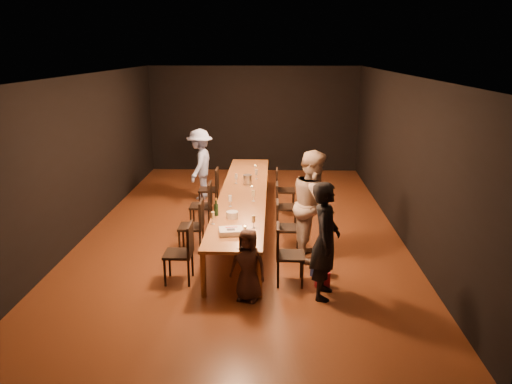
{
  "coord_description": "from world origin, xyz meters",
  "views": [
    {
      "loc": [
        0.59,
        -9.38,
        3.45
      ],
      "look_at": [
        0.28,
        -0.86,
        1.0
      ],
      "focal_mm": 35.0,
      "sensor_mm": 36.0,
      "label": 1
    }
  ],
  "objects_px": {
    "woman_tan": "(314,205)",
    "plate_stack": "(232,215)",
    "chair_left_3": "(209,189)",
    "champagne_bottle": "(216,207)",
    "chair_right_3": "(285,190)",
    "child": "(248,265)",
    "ice_bucket": "(247,179)",
    "man_blue": "(200,164)",
    "chair_right_1": "(288,227)",
    "birthday_cake": "(231,231)",
    "chair_right_0": "(290,255)",
    "chair_left_0": "(178,253)",
    "chair_left_1": "(191,226)",
    "table": "(243,194)",
    "chair_left_2": "(201,205)",
    "chair_right_2": "(287,206)",
    "woman_birthday": "(325,241)"
  },
  "relations": [
    {
      "from": "woman_tan",
      "to": "plate_stack",
      "type": "bearing_deg",
      "value": 104.28
    },
    {
      "from": "chair_left_0",
      "to": "chair_left_3",
      "type": "distance_m",
      "value": 3.6
    },
    {
      "from": "chair_left_1",
      "to": "chair_right_3",
      "type": "bearing_deg",
      "value": -35.31
    },
    {
      "from": "chair_right_0",
      "to": "chair_right_1",
      "type": "height_order",
      "value": "same"
    },
    {
      "from": "chair_right_1",
      "to": "birthday_cake",
      "type": "bearing_deg",
      "value": -39.04
    },
    {
      "from": "table",
      "to": "chair_right_1",
      "type": "height_order",
      "value": "chair_right_1"
    },
    {
      "from": "chair_left_0",
      "to": "champagne_bottle",
      "type": "relative_size",
      "value": 3.02
    },
    {
      "from": "chair_right_0",
      "to": "birthday_cake",
      "type": "relative_size",
      "value": 2.33
    },
    {
      "from": "champagne_bottle",
      "to": "chair_right_3",
      "type": "bearing_deg",
      "value": 65.3
    },
    {
      "from": "woman_tan",
      "to": "ice_bucket",
      "type": "distance_m",
      "value": 2.29
    },
    {
      "from": "table",
      "to": "plate_stack",
      "type": "distance_m",
      "value": 1.57
    },
    {
      "from": "chair_right_3",
      "to": "child",
      "type": "distance_m",
      "value": 4.18
    },
    {
      "from": "chair_left_3",
      "to": "chair_left_1",
      "type": "bearing_deg",
      "value": -180.0
    },
    {
      "from": "woman_birthday",
      "to": "plate_stack",
      "type": "distance_m",
      "value": 1.87
    },
    {
      "from": "ice_bucket",
      "to": "table",
      "type": "bearing_deg",
      "value": -94.46
    },
    {
      "from": "ice_bucket",
      "to": "chair_right_0",
      "type": "bearing_deg",
      "value": -74.99
    },
    {
      "from": "ice_bucket",
      "to": "chair_left_2",
      "type": "bearing_deg",
      "value": -146.35
    },
    {
      "from": "chair_right_1",
      "to": "ice_bucket",
      "type": "height_order",
      "value": "ice_bucket"
    },
    {
      "from": "plate_stack",
      "to": "chair_left_2",
      "type": "bearing_deg",
      "value": 115.85
    },
    {
      "from": "chair_right_1",
      "to": "plate_stack",
      "type": "xyz_separation_m",
      "value": [
        -0.94,
        -0.37,
        0.34
      ]
    },
    {
      "from": "chair_right_1",
      "to": "champagne_bottle",
      "type": "distance_m",
      "value": 1.32
    },
    {
      "from": "champagne_bottle",
      "to": "birthday_cake",
      "type": "bearing_deg",
      "value": -69.37
    },
    {
      "from": "man_blue",
      "to": "child",
      "type": "xyz_separation_m",
      "value": [
        1.39,
        -4.97,
        -0.3
      ]
    },
    {
      "from": "table",
      "to": "birthday_cake",
      "type": "xyz_separation_m",
      "value": [
        -0.05,
        -2.31,
        0.09
      ]
    },
    {
      "from": "chair_left_1",
      "to": "woman_tan",
      "type": "relative_size",
      "value": 0.5
    },
    {
      "from": "woman_birthday",
      "to": "man_blue",
      "type": "height_order",
      "value": "woman_birthday"
    },
    {
      "from": "chair_right_0",
      "to": "chair_left_1",
      "type": "xyz_separation_m",
      "value": [
        -1.7,
        1.2,
        0.0
      ]
    },
    {
      "from": "woman_tan",
      "to": "birthday_cake",
      "type": "relative_size",
      "value": 4.64
    },
    {
      "from": "chair_right_3",
      "to": "chair_left_1",
      "type": "height_order",
      "value": "same"
    },
    {
      "from": "chair_left_0",
      "to": "child",
      "type": "relative_size",
      "value": 0.88
    },
    {
      "from": "chair_right_3",
      "to": "man_blue",
      "type": "height_order",
      "value": "man_blue"
    },
    {
      "from": "chair_right_0",
      "to": "woman_birthday",
      "type": "bearing_deg",
      "value": 50.52
    },
    {
      "from": "chair_right_1",
      "to": "woman_tan",
      "type": "distance_m",
      "value": 0.64
    },
    {
      "from": "chair_right_3",
      "to": "table",
      "type": "bearing_deg",
      "value": -35.31
    },
    {
      "from": "chair_right_3",
      "to": "chair_left_3",
      "type": "height_order",
      "value": "same"
    },
    {
      "from": "chair_left_0",
      "to": "woman_tan",
      "type": "relative_size",
      "value": 0.5
    },
    {
      "from": "table",
      "to": "chair_left_0",
      "type": "xyz_separation_m",
      "value": [
        -0.85,
        -2.4,
        -0.24
      ]
    },
    {
      "from": "woman_tan",
      "to": "man_blue",
      "type": "xyz_separation_m",
      "value": [
        -2.42,
        3.38,
        -0.09
      ]
    },
    {
      "from": "ice_bucket",
      "to": "man_blue",
      "type": "bearing_deg",
      "value": 129.72
    },
    {
      "from": "chair_right_1",
      "to": "woman_tan",
      "type": "xyz_separation_m",
      "value": [
        0.42,
        -0.14,
        0.46
      ]
    },
    {
      "from": "child",
      "to": "ice_bucket",
      "type": "relative_size",
      "value": 5.32
    },
    {
      "from": "plate_stack",
      "to": "table",
      "type": "bearing_deg",
      "value": 86.68
    },
    {
      "from": "chair_right_2",
      "to": "woman_tan",
      "type": "distance_m",
      "value": 1.48
    },
    {
      "from": "chair_left_3",
      "to": "champagne_bottle",
      "type": "height_order",
      "value": "champagne_bottle"
    },
    {
      "from": "chair_left_3",
      "to": "ice_bucket",
      "type": "xyz_separation_m",
      "value": [
        0.9,
        -0.6,
        0.38
      ]
    },
    {
      "from": "woman_birthday",
      "to": "man_blue",
      "type": "distance_m",
      "value": 5.43
    },
    {
      "from": "chair_left_1",
      "to": "child",
      "type": "height_order",
      "value": "child"
    },
    {
      "from": "chair_left_0",
      "to": "man_blue",
      "type": "distance_m",
      "value": 4.46
    },
    {
      "from": "chair_right_0",
      "to": "chair_right_3",
      "type": "xyz_separation_m",
      "value": [
        0.0,
        3.6,
        0.0
      ]
    },
    {
      "from": "table",
      "to": "chair_left_1",
      "type": "relative_size",
      "value": 6.45
    }
  ]
}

